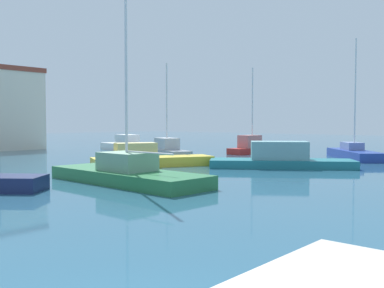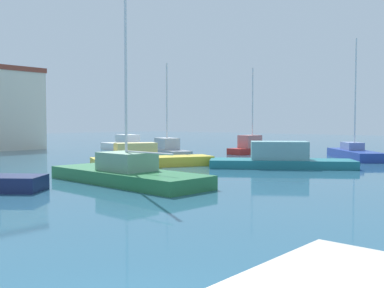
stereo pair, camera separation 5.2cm
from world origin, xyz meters
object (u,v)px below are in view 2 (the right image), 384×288
at_px(sailboat_white_distant_north, 127,145).
at_px(sailboat_green_far_right, 126,173).
at_px(motorboat_yellow_far_left, 149,159).
at_px(sailboat_grey_behind_lamppost, 167,150).
at_px(sailboat_blue_near_pier, 354,153).
at_px(sailboat_red_outer_mooring, 251,146).
at_px(motorboat_teal_distant_east, 281,158).

bearing_deg(sailboat_white_distant_north, sailboat_green_far_right, -130.16).
bearing_deg(motorboat_yellow_far_left, sailboat_grey_behind_lamppost, 35.19).
height_order(sailboat_blue_near_pier, sailboat_grey_behind_lamppost, sailboat_blue_near_pier).
relative_size(sailboat_green_far_right, sailboat_white_distant_north, 0.99).
bearing_deg(sailboat_red_outer_mooring, motorboat_teal_distant_east, -137.57).
relative_size(sailboat_green_far_right, sailboat_blue_near_pier, 1.11).
bearing_deg(sailboat_white_distant_north, sailboat_red_outer_mooring, -69.50).
distance_m(sailboat_blue_near_pier, motorboat_yellow_far_left, 16.54).
height_order(sailboat_blue_near_pier, motorboat_teal_distant_east, sailboat_blue_near_pier).
distance_m(sailboat_blue_near_pier, sailboat_white_distant_north, 21.85).
height_order(sailboat_green_far_right, sailboat_red_outer_mooring, sailboat_green_far_right).
relative_size(sailboat_green_far_right, sailboat_red_outer_mooring, 1.33).
bearing_deg(sailboat_green_far_right, sailboat_red_outer_mooring, 18.43).
xyz_separation_m(sailboat_white_distant_north, sailboat_red_outer_mooring, (4.50, -12.03, 0.07)).
height_order(sailboat_green_far_right, sailboat_white_distant_north, sailboat_white_distant_north).
distance_m(sailboat_blue_near_pier, sailboat_grey_behind_lamppost, 14.68).
bearing_deg(sailboat_grey_behind_lamppost, sailboat_green_far_right, -142.47).
height_order(motorboat_yellow_far_left, sailboat_red_outer_mooring, sailboat_red_outer_mooring).
height_order(sailboat_grey_behind_lamppost, sailboat_red_outer_mooring, sailboat_red_outer_mooring).
xyz_separation_m(sailboat_blue_near_pier, sailboat_red_outer_mooring, (-0.53, 9.24, 0.19)).
distance_m(sailboat_green_far_right, motorboat_teal_distant_east, 11.25).
relative_size(motorboat_yellow_far_left, motorboat_teal_distant_east, 0.91).
xyz_separation_m(motorboat_yellow_far_left, motorboat_teal_distant_east, (4.94, -6.78, 0.09)).
height_order(motorboat_teal_distant_east, sailboat_red_outer_mooring, sailboat_red_outer_mooring).
height_order(sailboat_white_distant_north, sailboat_red_outer_mooring, sailboat_white_distant_north).
bearing_deg(sailboat_green_far_right, motorboat_teal_distant_east, -8.52).
xyz_separation_m(sailboat_green_far_right, sailboat_blue_near_pier, (20.91, -2.45, -0.02)).
bearing_deg(sailboat_white_distant_north, motorboat_yellow_far_left, -125.25).
bearing_deg(sailboat_blue_near_pier, sailboat_white_distant_north, 103.29).
bearing_deg(sailboat_blue_near_pier, motorboat_yellow_far_left, 152.82).
bearing_deg(sailboat_green_far_right, sailboat_white_distant_north, 49.84).
xyz_separation_m(sailboat_green_far_right, sailboat_red_outer_mooring, (20.38, 6.79, 0.16)).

